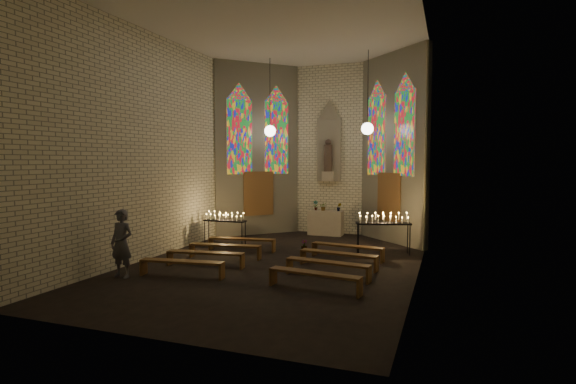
% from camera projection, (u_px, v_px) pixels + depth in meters
% --- Properties ---
extents(floor, '(12.00, 12.00, 0.00)m').
position_uv_depth(floor, '(278.00, 263.00, 13.30)').
color(floor, black).
rests_on(floor, ground).
extents(room, '(8.22, 12.43, 7.00)m').
position_uv_depth(room, '(311.00, 142.00, 16.21)').
color(room, '#EFEAC8').
rests_on(room, ground).
extents(altar, '(1.40, 0.60, 1.00)m').
position_uv_depth(altar, '(326.00, 223.00, 18.38)').
color(altar, beige).
rests_on(altar, ground).
extents(flower_vase_left, '(0.23, 0.17, 0.41)m').
position_uv_depth(flower_vase_left, '(316.00, 205.00, 18.52)').
color(flower_vase_left, '#4C723F').
rests_on(flower_vase_left, altar).
extents(flower_vase_center, '(0.36, 0.33, 0.34)m').
position_uv_depth(flower_vase_center, '(323.00, 207.00, 18.36)').
color(flower_vase_center, '#4C723F').
rests_on(flower_vase_center, altar).
extents(flower_vase_right, '(0.21, 0.18, 0.34)m').
position_uv_depth(flower_vase_right, '(339.00, 207.00, 18.16)').
color(flower_vase_right, '#4C723F').
rests_on(flower_vase_right, altar).
extents(aisle_flower_pot, '(0.23, 0.23, 0.37)m').
position_uv_depth(aisle_flower_pot, '(304.00, 245.00, 15.17)').
color(aisle_flower_pot, '#4C723F').
rests_on(aisle_flower_pot, ground).
extents(votive_stand_left, '(1.57, 0.40, 1.15)m').
position_uv_depth(votive_stand_left, '(225.00, 218.00, 16.02)').
color(votive_stand_left, black).
rests_on(votive_stand_left, ground).
extents(votive_stand_right, '(1.79, 0.91, 1.28)m').
position_uv_depth(votive_stand_right, '(384.00, 221.00, 14.56)').
color(votive_stand_right, black).
rests_on(votive_stand_right, ground).
extents(pew_left_0, '(2.29, 0.61, 0.44)m').
position_uv_depth(pew_left_0, '(242.00, 241.00, 15.12)').
color(pew_left_0, '#573819').
rests_on(pew_left_0, ground).
extents(pew_right_0, '(2.29, 0.61, 0.44)m').
position_uv_depth(pew_right_0, '(347.00, 248.00, 13.90)').
color(pew_right_0, '#573819').
rests_on(pew_right_0, ground).
extents(pew_left_1, '(2.29, 0.61, 0.44)m').
position_uv_depth(pew_left_1, '(225.00, 247.00, 13.99)').
color(pew_left_1, '#573819').
rests_on(pew_left_1, ground).
extents(pew_right_1, '(2.29, 0.61, 0.44)m').
position_uv_depth(pew_right_1, '(338.00, 255.00, 12.77)').
color(pew_right_1, '#573819').
rests_on(pew_right_1, ground).
extents(pew_left_2, '(2.29, 0.61, 0.44)m').
position_uv_depth(pew_left_2, '(205.00, 255.00, 12.87)').
color(pew_left_2, '#573819').
rests_on(pew_left_2, ground).
extents(pew_right_2, '(2.29, 0.61, 0.44)m').
position_uv_depth(pew_right_2, '(327.00, 264.00, 11.64)').
color(pew_right_2, '#573819').
rests_on(pew_right_2, ground).
extents(pew_left_3, '(2.29, 0.61, 0.44)m').
position_uv_depth(pew_left_3, '(182.00, 264.00, 11.74)').
color(pew_left_3, '#573819').
rests_on(pew_left_3, ground).
extents(pew_right_3, '(2.29, 0.61, 0.44)m').
position_uv_depth(pew_right_3, '(314.00, 275.00, 10.52)').
color(pew_right_3, '#573819').
rests_on(pew_right_3, ground).
extents(visitor, '(0.66, 0.44, 1.79)m').
position_uv_depth(visitor, '(122.00, 243.00, 11.68)').
color(visitor, '#52545D').
rests_on(visitor, ground).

